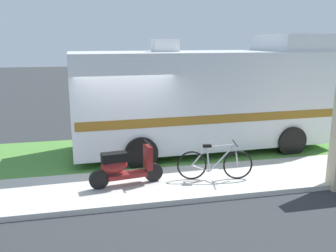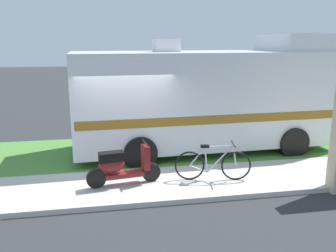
{
  "view_description": "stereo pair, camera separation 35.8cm",
  "coord_description": "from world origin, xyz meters",
  "px_view_note": "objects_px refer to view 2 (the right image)",
  "views": [
    {
      "loc": [
        -0.9,
        -8.88,
        3.36
      ],
      "look_at": [
        1.15,
        0.3,
        1.1
      ],
      "focal_mm": 38.39,
      "sensor_mm": 36.0,
      "label": 1
    },
    {
      "loc": [
        -0.55,
        -8.95,
        3.36
      ],
      "look_at": [
        1.15,
        0.3,
        1.1
      ],
      "focal_mm": 38.39,
      "sensor_mm": 36.0,
      "label": 2
    }
  ],
  "objects_px": {
    "scooter": "(121,166)",
    "motorhome_rv": "(208,97)",
    "bicycle": "(213,164)",
    "pickup_truck_near": "(245,94)"
  },
  "relations": [
    {
      "from": "scooter",
      "to": "pickup_truck_near",
      "type": "xyz_separation_m",
      "value": [
        6.01,
        7.46,
        0.39
      ]
    },
    {
      "from": "motorhome_rv",
      "to": "bicycle",
      "type": "relative_size",
      "value": 4.38
    },
    {
      "from": "motorhome_rv",
      "to": "bicycle",
      "type": "xyz_separation_m",
      "value": [
        -0.62,
        -2.62,
        -1.17
      ]
    },
    {
      "from": "scooter",
      "to": "bicycle",
      "type": "bearing_deg",
      "value": -2.64
    },
    {
      "from": "bicycle",
      "to": "pickup_truck_near",
      "type": "bearing_deg",
      "value": 62.92
    },
    {
      "from": "motorhome_rv",
      "to": "pickup_truck_near",
      "type": "xyz_separation_m",
      "value": [
        3.25,
        4.94,
        -0.71
      ]
    },
    {
      "from": "bicycle",
      "to": "scooter",
      "type": "bearing_deg",
      "value": 177.36
    },
    {
      "from": "scooter",
      "to": "motorhome_rv",
      "type": "bearing_deg",
      "value": 42.44
    },
    {
      "from": "motorhome_rv",
      "to": "pickup_truck_near",
      "type": "relative_size",
      "value": 1.34
    },
    {
      "from": "scooter",
      "to": "bicycle",
      "type": "xyz_separation_m",
      "value": [
        2.14,
        -0.1,
        -0.06
      ]
    }
  ]
}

